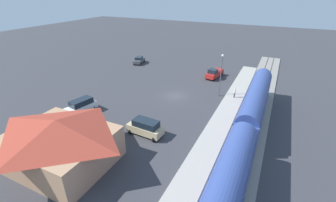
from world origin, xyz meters
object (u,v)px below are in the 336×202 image
passenger_train (244,137)px  sedan_charcoal (139,60)px  light_pole_near_platform (221,70)px  suv_white (81,106)px  pickup_red (214,73)px  station_building (60,141)px  pedestrian_on_platform (235,92)px  suv_tan (145,127)px

passenger_train → sedan_charcoal: 41.25m
passenger_train → light_pole_near_platform: light_pole_near_platform is taller
suv_white → pickup_red: size_ratio=0.92×
station_building → pedestrian_on_platform: station_building is taller
station_building → suv_white: 12.08m
station_building → pickup_red: size_ratio=2.05×
suv_white → pickup_red: (-14.62, -24.81, -0.12)m
pickup_red → light_pole_near_platform: size_ratio=0.73×
station_building → pedestrian_on_platform: bearing=-118.8°
pedestrian_on_platform → light_pole_near_platform: (2.80, -0.18, 3.59)m
passenger_train → suv_white: 24.87m
suv_white → suv_tan: bearing=175.3°
station_building → sedan_charcoal: (12.92, -36.71, -1.96)m
station_building → light_pole_near_platform: size_ratio=1.50×
passenger_train → station_building: 20.34m
passenger_train → suv_tan: (12.46, 0.67, -1.71)m
suv_white → pickup_red: suv_white is taller
light_pole_near_platform → station_building: bearing=66.4°
sedan_charcoal → pickup_red: bearing=174.3°
suv_white → suv_tan: 12.39m
pickup_red → sedan_charcoal: bearing=-5.7°
pedestrian_on_platform → suv_tan: bearing=63.0°
sedan_charcoal → light_pole_near_platform: (-24.12, 11.11, 3.99)m
station_building → light_pole_near_platform: (-11.20, -25.59, 2.02)m
pedestrian_on_platform → pickup_red: pickup_red is taller
pedestrian_on_platform → pickup_red: 11.11m
sedan_charcoal → pickup_red: 20.84m
passenger_train → pickup_red: bearing=-68.0°
pedestrian_on_platform → suv_white: (20.81, 15.58, -0.13)m
passenger_train → suv_tan: bearing=3.1°
suv_white → suv_tan: same height
suv_tan → station_building: bearing=57.8°
pickup_red → light_pole_near_platform: (-3.38, 9.05, 3.84)m
sedan_charcoal → suv_tan: bearing=123.5°
station_building → light_pole_near_platform: light_pole_near_platform is taller
sedan_charcoal → light_pole_near_platform: size_ratio=0.62×
pedestrian_on_platform → sedan_charcoal: pedestrian_on_platform is taller
suv_white → passenger_train: bearing=179.2°
suv_white → suv_tan: (-12.35, 1.02, 0.00)m
passenger_train → suv_white: bearing=-0.8°
light_pole_near_platform → suv_white: bearing=41.2°
station_building → pedestrian_on_platform: 29.06m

